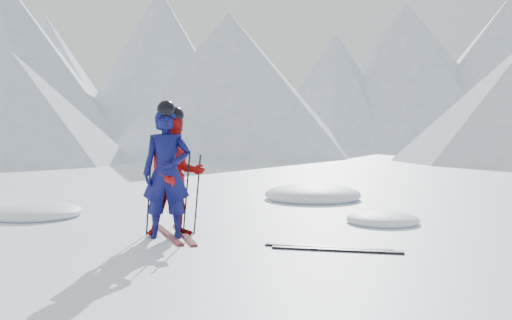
{
  "coord_description": "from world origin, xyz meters",
  "views": [
    {
      "loc": [
        -1.01,
        -8.15,
        1.55
      ],
      "look_at": [
        -1.34,
        0.5,
        1.1
      ],
      "focal_mm": 38.0,
      "sensor_mm": 36.0,
      "label": 1
    }
  ],
  "objects": [
    {
      "name": "ground",
      "position": [
        0.0,
        0.0,
        0.0
      ],
      "size": [
        160.0,
        160.0,
        0.0
      ],
      "primitive_type": "plane",
      "color": "white",
      "rests_on": "ground"
    },
    {
      "name": "mountain_range",
      "position": [
        5.71,
        35.31,
        6.72
      ],
      "size": [
        106.15,
        62.94,
        15.53
      ],
      "color": "#B2BCD1",
      "rests_on": "ground"
    },
    {
      "name": "skier_blue",
      "position": [
        -2.62,
        -0.33,
        0.95
      ],
      "size": [
        0.72,
        0.5,
        1.9
      ],
      "primitive_type": "imported",
      "rotation": [
        0.0,
        0.0,
        0.07
      ],
      "color": "#0C0E49",
      "rests_on": "ground"
    },
    {
      "name": "skier_red",
      "position": [
        -2.52,
        -0.16,
        0.91
      ],
      "size": [
        1.07,
        0.96,
        1.81
      ],
      "primitive_type": "imported",
      "rotation": [
        0.0,
        0.0,
        0.37
      ],
      "color": "#A80E0D",
      "rests_on": "ground"
    },
    {
      "name": "pole_blue_left",
      "position": [
        -2.92,
        -0.18,
        0.63
      ],
      "size": [
        0.13,
        0.09,
        1.26
      ],
      "primitive_type": "cylinder",
      "rotation": [
        0.05,
        0.08,
        0.0
      ],
      "color": "black",
      "rests_on": "ground"
    },
    {
      "name": "pole_blue_right",
      "position": [
        -2.37,
        -0.08,
        0.63
      ],
      "size": [
        0.13,
        0.07,
        1.26
      ],
      "primitive_type": "cylinder",
      "rotation": [
        -0.04,
        0.08,
        0.0
      ],
      "color": "black",
      "rests_on": "ground"
    },
    {
      "name": "pole_red_left",
      "position": [
        -2.82,
        0.09,
        0.6
      ],
      "size": [
        0.12,
        0.1,
        1.21
      ],
      "primitive_type": "cylinder",
      "rotation": [
        0.06,
        0.08,
        0.0
      ],
      "color": "black",
      "rests_on": "ground"
    },
    {
      "name": "pole_red_right",
      "position": [
        -2.22,
        -0.01,
        0.6
      ],
      "size": [
        0.12,
        0.09,
        1.21
      ],
      "primitive_type": "cylinder",
      "rotation": [
        -0.05,
        0.08,
        0.0
      ],
      "color": "black",
      "rests_on": "ground"
    },
    {
      "name": "ski_worn_left",
      "position": [
        -2.64,
        -0.16,
        0.01
      ],
      "size": [
        0.75,
        1.6,
        0.03
      ],
      "primitive_type": "cube",
      "rotation": [
        0.0,
        0.0,
        0.4
      ],
      "color": "black",
      "rests_on": "ground"
    },
    {
      "name": "ski_worn_right",
      "position": [
        -2.4,
        -0.16,
        0.01
      ],
      "size": [
        0.64,
        1.64,
        0.03
      ],
      "primitive_type": "cube",
      "rotation": [
        0.0,
        0.0,
        0.34
      ],
      "color": "black",
      "rests_on": "ground"
    },
    {
      "name": "ski_loose_a",
      "position": [
        -0.33,
        -1.0,
        0.01
      ],
      "size": [
        1.68,
        0.44,
        0.03
      ],
      "primitive_type": "cube",
      "rotation": [
        0.0,
        0.0,
        1.36
      ],
      "color": "black",
      "rests_on": "ground"
    },
    {
      "name": "ski_loose_b",
      "position": [
        -0.23,
        -1.15,
        0.01
      ],
      "size": [
        1.69,
        0.38,
        0.03
      ],
      "primitive_type": "cube",
      "rotation": [
        0.0,
        0.0,
        1.4
      ],
      "color": "black",
      "rests_on": "ground"
    },
    {
      "name": "snow_lumps",
      "position": [
        -1.32,
        3.25,
        0.0
      ],
      "size": [
        7.59,
        4.92,
        0.49
      ],
      "color": "white",
      "rests_on": "ground"
    }
  ]
}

